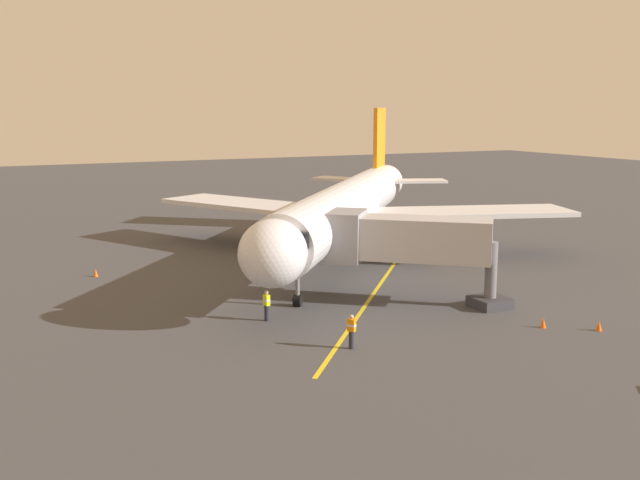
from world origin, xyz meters
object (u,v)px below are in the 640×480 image
Objects in this scene: safety_cone_nose_right at (599,326)px; jet_bridge at (395,240)px; ground_crew_marshaller at (351,331)px; ground_crew_wing_walker at (267,305)px; ground_crew_loader at (357,235)px; safety_cone_wing_port at (543,323)px; airplane at (346,208)px; safety_cone_nose_left at (96,273)px.

jet_bridge is at bearing -56.35° from safety_cone_nose_right.
ground_crew_marshaller and ground_crew_wing_walker have the same top height.
ground_crew_loader is (-15.30, -17.45, 0.00)m from ground_crew_wing_walker.
ground_crew_loader is 25.22m from safety_cone_wing_port.
ground_crew_loader is (-13.36, -23.63, 0.00)m from ground_crew_marshaller.
ground_crew_wing_walker is (11.60, 12.54, -3.12)m from airplane.
safety_cone_nose_right is at bearing 148.06° from ground_crew_wing_walker.
airplane is at bearing -86.73° from safety_cone_wing_port.
airplane is 61.31× the size of safety_cone_nose_right.
safety_cone_nose_right is (-3.40, 21.89, -3.73)m from airplane.
ground_crew_loader is at bearing -95.80° from safety_cone_wing_port.
airplane reaches higher than ground_crew_wing_walker.
ground_crew_wing_walker is at bearing 113.88° from safety_cone_nose_left.
safety_cone_nose_right is at bearing 166.36° from ground_crew_marshaller.
ground_crew_marshaller is 27.14m from ground_crew_loader.
ground_crew_marshaller reaches higher than safety_cone_nose_left.
safety_cone_nose_left is at bearing -49.46° from safety_cone_wing_port.
safety_cone_nose_left is at bearing -7.89° from airplane.
ground_crew_wing_walker is 3.11× the size of safety_cone_nose_left.
airplane is 21.30m from ground_crew_marshaller.
ground_crew_marshaller is 1.00× the size of ground_crew_loader.
ground_crew_marshaller is at bearing 112.05° from safety_cone_nose_left.
safety_cone_nose_left is at bearing -67.95° from ground_crew_marshaller.
ground_crew_wing_walker reaches higher than safety_cone_nose_right.
jet_bridge reaches higher than safety_cone_nose_right.
ground_crew_wing_walker is 16.50m from safety_cone_nose_left.
airplane is at bearing 52.97° from ground_crew_loader.
jet_bridge is (3.12, 12.10, -0.24)m from airplane.
safety_cone_nose_right is (-14.99, 9.35, -0.61)m from ground_crew_wing_walker.
jet_bridge is at bearing -134.63° from ground_crew_marshaller.
ground_crew_loader is 3.11× the size of safety_cone_nose_left.
ground_crew_loader is at bearing -131.24° from ground_crew_wing_walker.
safety_cone_nose_right is at bearing 131.58° from safety_cone_nose_left.
ground_crew_loader is 26.80m from safety_cone_nose_right.
airplane reaches higher than safety_cone_wing_port.
ground_crew_wing_walker is 3.11× the size of safety_cone_wing_port.
safety_cone_wing_port is (-4.28, 8.08, -3.49)m from jet_bridge.
ground_crew_loader reaches higher than safety_cone_wing_port.
ground_crew_marshaller is 13.45m from safety_cone_nose_right.
ground_crew_marshaller is 3.11× the size of safety_cone_wing_port.
ground_crew_wing_walker is at bearing 3.00° from jet_bridge.
jet_bridge is 18.19× the size of safety_cone_wing_port.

